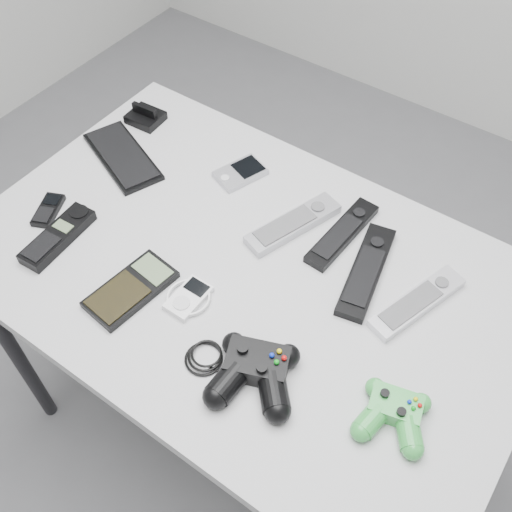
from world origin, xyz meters
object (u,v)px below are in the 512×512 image
Objects in this scene: remote_silver_a at (293,223)px; controller_green at (394,412)px; remote_black_a at (342,233)px; remote_black_b at (366,270)px; remote_silver_b at (417,302)px; mp3_player at (188,297)px; cordless_handset at (58,236)px; calculator at (131,289)px; controller_black at (255,370)px; pda_keyboard at (123,156)px; desk at (247,288)px; pda at (240,173)px; mobile_phone at (48,210)px.

controller_green is at bearing -16.71° from remote_silver_a.
remote_black_a is 0.42m from controller_green.
remote_silver_b is (0.12, -0.01, -0.00)m from remote_black_b.
controller_green is at bearing 1.37° from mp3_player.
remote_black_b is 1.35× the size of cordless_handset.
controller_green reaches higher than cordless_handset.
remote_black_b is at bearing 47.22° from calculator.
cordless_handset is at bearing 156.33° from controller_black.
cordless_handset is at bearing -54.08° from pda_keyboard.
cordless_handset is 0.22m from calculator.
mp3_player is 0.21m from controller_black.
remote_black_a is 1.21× the size of cordless_handset.
desk is at bearing 69.86° from mp3_player.
pda_keyboard is 2.58× the size of mp3_player.
pda_keyboard is at bearing 170.59° from remote_black_b.
calculator is at bearing -67.84° from pda.
mobile_phone is 0.40m from mp3_player.
remote_silver_b reaches higher than calculator.
remote_black_b reaches higher than desk.
mp3_player is (0.11, 0.05, -0.00)m from calculator.
remote_black_b is at bearing 59.77° from controller_black.
controller_black is (0.14, -0.34, 0.01)m from remote_silver_a.
remote_silver_b is at bearing 8.43° from pda.
mobile_phone is (-0.57, -0.32, -0.00)m from remote_black_a.
mobile_phone is 1.02× the size of mp3_player.
remote_black_a is 0.11m from remote_black_b.
remote_silver_a reaches higher than mp3_player.
remote_silver_b is at bearing 23.28° from pda_keyboard.
remote_black_b reaches higher than mobile_phone.
mp3_player is (0.33, 0.04, -0.01)m from cordless_handset.
controller_black reaches higher than cordless_handset.
remote_silver_b is at bearing 40.15° from controller_black.
pda_keyboard reaches higher than desk.
remote_black_b is 1.09× the size of remote_silver_b.
remote_silver_b is 0.84× the size of controller_black.
cordless_handset is at bearing -164.71° from remote_black_b.
pda_keyboard is at bearing -160.83° from remote_silver_b.
desk is 0.36m from remote_silver_b.
mp3_player is at bearing -84.09° from remote_silver_a.
controller_green is (0.85, 0.01, 0.01)m from mobile_phone.
mobile_phone is at bearing -147.83° from remote_black_a.
remote_black_a is at bearing 30.99° from pda_keyboard.
calculator is 0.12m from mp3_player.
remote_black_a is (0.29, -0.03, 0.00)m from pda.
calculator is at bearing 172.15° from controller_green.
controller_black reaches higher than desk.
controller_green is (0.19, -0.25, 0.01)m from remote_black_b.
pda is at bearing 107.75° from controller_black.
controller_black reaches higher than controller_green.
cordless_handset reaches higher than remote_black_a.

